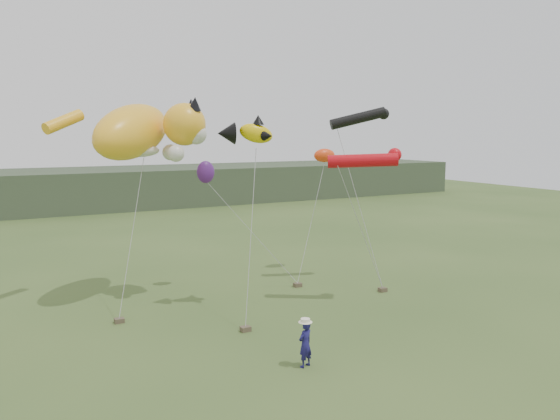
{
  "coord_description": "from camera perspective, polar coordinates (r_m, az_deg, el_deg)",
  "views": [
    {
      "loc": [
        -9.58,
        -15.36,
        7.69
      ],
      "look_at": [
        0.27,
        3.0,
        4.79
      ],
      "focal_mm": 35.0,
      "sensor_mm": 36.0,
      "label": 1
    }
  ],
  "objects": [
    {
      "name": "fish_kite",
      "position": [
        23.6,
        -3.66,
        8.06
      ],
      "size": [
        2.59,
        1.68,
        1.34
      ],
      "color": "yellow",
      "rests_on": "ground"
    },
    {
      "name": "sandbag_anchors",
      "position": [
        23.72,
        -5.86,
        -10.8
      ],
      "size": [
        18.05,
        4.81,
        0.2
      ],
      "color": "brown",
      "rests_on": "ground"
    },
    {
      "name": "headland",
      "position": [
        60.67,
        -21.97,
        1.88
      ],
      "size": [
        90.0,
        13.0,
        4.0
      ],
      "color": "#2D3D28",
      "rests_on": "ground"
    },
    {
      "name": "cat_kite",
      "position": [
        25.88,
        -14.07,
        8.03
      ],
      "size": [
        6.92,
        5.62,
        3.43
      ],
      "color": "yellow",
      "rests_on": "ground"
    },
    {
      "name": "festival_attendant",
      "position": [
        18.65,
        2.65,
        -13.82
      ],
      "size": [
        0.67,
        0.54,
        1.57
      ],
      "primitive_type": "imported",
      "rotation": [
        0.0,
        0.0,
        3.48
      ],
      "color": "navy",
      "rests_on": "ground"
    },
    {
      "name": "tube_kites",
      "position": [
        26.39,
        8.95,
        7.28
      ],
      "size": [
        5.14,
        5.17,
        2.91
      ],
      "color": "black",
      "rests_on": "ground"
    },
    {
      "name": "misc_kites",
      "position": [
        28.85,
        -0.49,
        5.01
      ],
      "size": [
        8.29,
        1.12,
        1.6
      ],
      "color": "#EF3F12",
      "rests_on": "ground"
    },
    {
      "name": "ground",
      "position": [
        19.67,
        3.57,
        -15.12
      ],
      "size": [
        120.0,
        120.0,
        0.0
      ],
      "primitive_type": "plane",
      "color": "#385123",
      "rests_on": "ground"
    }
  ]
}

